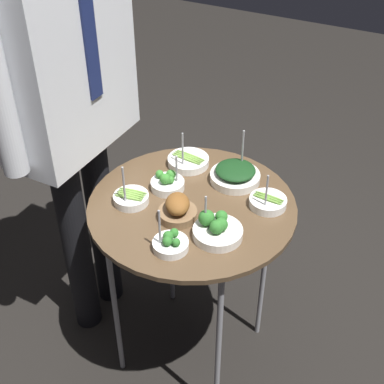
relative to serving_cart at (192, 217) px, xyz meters
The scene contains 11 objects.
ground_plane 0.72m from the serving_cart, ahead, with size 8.00×8.00×0.00m, color black.
serving_cart is the anchor object (origin of this frame).
bowl_broccoli_mid_left 0.15m from the serving_cart, 71.58° to the left, with size 0.12×0.12×0.13m.
bowl_broccoli_far_rim 0.19m from the serving_cart, 126.82° to the right, with size 0.16×0.16×0.14m.
bowl_spinach_back_right 0.22m from the serving_cart, 21.34° to the right, with size 0.18×0.18×0.18m.
bowl_asparagus_front_left 0.24m from the serving_cart, 30.93° to the left, with size 0.15×0.15×0.16m.
bowl_asparagus_back_left 0.26m from the serving_cart, 64.55° to the right, with size 0.12×0.12×0.14m.
bowl_roast_center 0.12m from the serving_cart, behind, with size 0.13×0.13×0.08m.
bowl_broccoli_mid_right 0.24m from the serving_cart, 169.27° to the right, with size 0.11×0.11×0.15m.
bowl_asparagus_near_rim 0.22m from the serving_cart, 114.68° to the left, with size 0.12×0.12×0.16m.
waiter_figure 0.62m from the serving_cart, 88.26° to the left, with size 0.65×0.24×1.76m.
Camera 1 is at (-1.23, -0.64, 1.89)m, focal length 50.00 mm.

